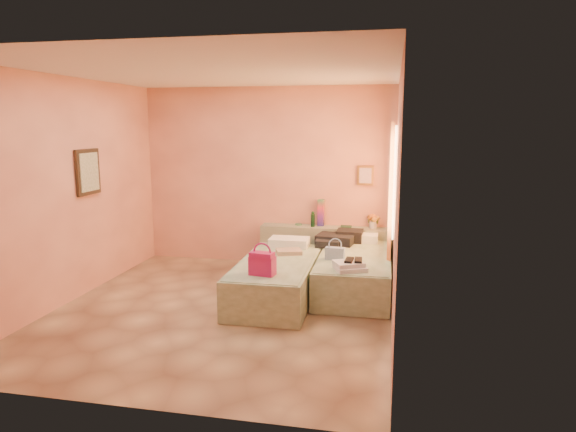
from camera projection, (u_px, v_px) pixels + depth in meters
name	position (u px, v px, depth m)	size (l,w,h in m)	color
ground	(224.00, 309.00, 6.23)	(4.50, 4.50, 0.00)	tan
room_walls	(251.00, 159.00, 6.43)	(4.02, 4.51, 2.81)	#FDAC87
headboard_ledge	(326.00, 247.00, 8.01)	(2.05, 0.30, 0.65)	gray
bed_left	(277.00, 279.00, 6.60)	(0.90, 2.00, 0.50)	#B0C49E
bed_right	(355.00, 272.00, 6.91)	(0.90, 2.00, 0.50)	#B0C49E
water_bottle	(313.00, 220.00, 7.94)	(0.06, 0.06, 0.23)	#153A20
rainbow_box	(321.00, 213.00, 8.00)	(0.09, 0.09, 0.42)	#B2155C
small_dish	(298.00, 224.00, 8.08)	(0.11, 0.11, 0.03)	#457F59
green_book	(346.00, 227.00, 7.89)	(0.17, 0.12, 0.03)	#294D35
flower_vase	(373.00, 220.00, 7.83)	(0.20, 0.20, 0.26)	white
magenta_handbag	(262.00, 263.00, 5.91)	(0.29, 0.16, 0.27)	#B2155C
khaki_garment	(289.00, 252.00, 6.90)	(0.33, 0.26, 0.06)	tan
clothes_pile	(339.00, 238.00, 7.47)	(0.57, 0.57, 0.17)	black
blue_handbag	(335.00, 253.00, 6.60)	(0.25, 0.11, 0.16)	#4468A3
towel_stack	(350.00, 266.00, 6.11)	(0.35, 0.30, 0.10)	silver
sandal_pair	(354.00, 260.00, 6.14)	(0.18, 0.24, 0.02)	black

